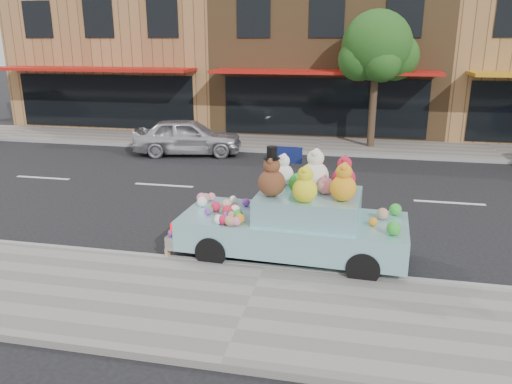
# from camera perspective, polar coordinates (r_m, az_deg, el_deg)

# --- Properties ---
(ground) EXTENTS (120.00, 120.00, 0.00)m
(ground) POSITION_cam_1_polar(r_m,az_deg,el_deg) (13.99, 4.88, -0.18)
(ground) COLOR black
(ground) RESTS_ON ground
(near_sidewalk) EXTENTS (60.00, 3.00, 0.12)m
(near_sidewalk) POSITION_cam_1_polar(r_m,az_deg,el_deg) (8.06, -1.11, -13.25)
(near_sidewalk) COLOR gray
(near_sidewalk) RESTS_ON ground
(far_sidewalk) EXTENTS (60.00, 3.00, 0.12)m
(far_sidewalk) POSITION_cam_1_polar(r_m,az_deg,el_deg) (20.25, 7.21, 5.30)
(far_sidewalk) COLOR gray
(far_sidewalk) RESTS_ON ground
(near_kerb) EXTENTS (60.00, 0.12, 0.13)m
(near_kerb) POSITION_cam_1_polar(r_m,az_deg,el_deg) (9.35, 0.98, -8.69)
(near_kerb) COLOR gray
(near_kerb) RESTS_ON ground
(far_kerb) EXTENTS (60.00, 0.12, 0.13)m
(far_kerb) POSITION_cam_1_polar(r_m,az_deg,el_deg) (18.79, 6.81, 4.42)
(far_kerb) COLOR gray
(far_kerb) RESTS_ON ground
(storefront_left) EXTENTS (10.00, 9.80, 7.30)m
(storefront_left) POSITION_cam_1_polar(r_m,az_deg,el_deg) (27.78, -13.22, 15.59)
(storefront_left) COLOR #A37344
(storefront_left) RESTS_ON ground
(storefront_mid) EXTENTS (10.00, 9.80, 7.30)m
(storefront_mid) POSITION_cam_1_polar(r_m,az_deg,el_deg) (25.30, 8.65, 15.74)
(storefront_mid) COLOR brown
(storefront_mid) RESTS_ON ground
(street_tree) EXTENTS (3.00, 2.70, 5.22)m
(street_tree) POSITION_cam_1_polar(r_m,az_deg,el_deg) (19.84, 13.68, 15.31)
(street_tree) COLOR #38281C
(street_tree) RESTS_ON ground
(car_silver) EXTENTS (4.22, 2.36, 1.36)m
(car_silver) POSITION_cam_1_polar(r_m,az_deg,el_deg) (18.82, -7.82, 6.31)
(car_silver) COLOR silver
(car_silver) RESTS_ON ground
(art_car) EXTENTS (4.56, 1.96, 2.29)m
(art_car) POSITION_cam_1_polar(r_m,az_deg,el_deg) (9.66, 4.44, -3.18)
(art_car) COLOR black
(art_car) RESTS_ON ground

